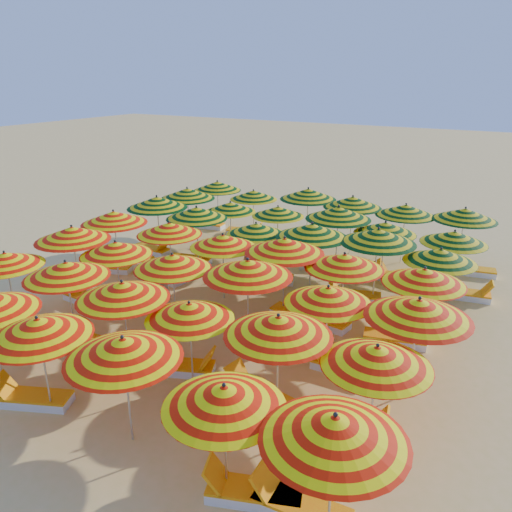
% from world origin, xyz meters
% --- Properties ---
extents(ground, '(120.00, 120.00, 0.00)m').
position_xyz_m(ground, '(0.00, 0.00, 0.00)').
color(ground, '#EDB769').
rests_on(ground, ground).
extents(umbrella_2, '(2.74, 2.74, 2.39)m').
position_xyz_m(umbrella_2, '(-1.16, -6.80, 2.11)').
color(umbrella_2, silver).
rests_on(umbrella_2, ground).
extents(umbrella_3, '(2.63, 2.63, 2.45)m').
position_xyz_m(umbrella_3, '(1.07, -6.60, 2.16)').
color(umbrella_3, silver).
rests_on(umbrella_3, ground).
extents(umbrella_4, '(2.86, 2.86, 2.30)m').
position_xyz_m(umbrella_4, '(3.50, -6.76, 2.02)').
color(umbrella_4, silver).
rests_on(umbrella_4, ground).
extents(umbrella_5, '(2.36, 2.36, 2.46)m').
position_xyz_m(umbrella_5, '(5.47, -6.77, 2.16)').
color(umbrella_5, silver).
rests_on(umbrella_5, ground).
extents(umbrella_6, '(2.51, 2.51, 2.31)m').
position_xyz_m(umbrella_6, '(-5.69, -4.40, 2.03)').
color(umbrella_6, silver).
rests_on(umbrella_6, ground).
extents(umbrella_7, '(2.46, 2.46, 2.45)m').
position_xyz_m(umbrella_7, '(-3.21, -4.29, 2.15)').
color(umbrella_7, silver).
rests_on(umbrella_7, ground).
extents(umbrella_8, '(2.45, 2.45, 2.44)m').
position_xyz_m(umbrella_8, '(-0.90, -4.56, 2.15)').
color(umbrella_8, silver).
rests_on(umbrella_8, ground).
extents(umbrella_9, '(2.61, 2.61, 2.23)m').
position_xyz_m(umbrella_9, '(0.97, -4.35, 1.96)').
color(umbrella_9, silver).
rests_on(umbrella_9, ground).
extents(umbrella_10, '(2.61, 2.61, 2.48)m').
position_xyz_m(umbrella_10, '(3.28, -4.34, 2.18)').
color(umbrella_10, silver).
rests_on(umbrella_10, ground).
extents(umbrella_11, '(2.45, 2.45, 2.32)m').
position_xyz_m(umbrella_11, '(5.37, -4.27, 2.05)').
color(umbrella_11, silver).
rests_on(umbrella_11, ground).
extents(umbrella_12, '(2.79, 2.79, 2.57)m').
position_xyz_m(umbrella_12, '(-5.35, -2.18, 2.26)').
color(umbrella_12, silver).
rests_on(umbrella_12, ground).
extents(umbrella_13, '(2.65, 2.65, 2.36)m').
position_xyz_m(umbrella_13, '(-3.46, -2.18, 2.08)').
color(umbrella_13, silver).
rests_on(umbrella_13, ground).
extents(umbrella_14, '(2.26, 2.26, 2.37)m').
position_xyz_m(umbrella_14, '(-1.19, -2.26, 2.09)').
color(umbrella_14, silver).
rests_on(umbrella_14, ground).
extents(umbrella_15, '(3.21, 3.21, 2.58)m').
position_xyz_m(umbrella_15, '(1.18, -2.03, 2.27)').
color(umbrella_15, silver).
rests_on(umbrella_15, ground).
extents(umbrella_16, '(2.63, 2.63, 2.32)m').
position_xyz_m(umbrella_16, '(3.50, -2.09, 2.04)').
color(umbrella_16, silver).
rests_on(umbrella_16, ground).
extents(umbrella_17, '(2.70, 2.70, 2.55)m').
position_xyz_m(umbrella_17, '(5.68, -2.19, 2.24)').
color(umbrella_17, silver).
rests_on(umbrella_17, ground).
extents(umbrella_18, '(2.80, 2.80, 2.53)m').
position_xyz_m(umbrella_18, '(-5.67, -0.00, 2.23)').
color(umbrella_18, silver).
rests_on(umbrella_18, ground).
extents(umbrella_19, '(2.54, 2.54, 2.40)m').
position_xyz_m(umbrella_19, '(-3.27, 0.19, 2.11)').
color(umbrella_19, silver).
rests_on(umbrella_19, ground).
extents(umbrella_20, '(2.54, 2.54, 2.31)m').
position_xyz_m(umbrella_20, '(-1.05, 0.16, 2.03)').
color(umbrella_20, silver).
rests_on(umbrella_20, ground).
extents(umbrella_21, '(3.16, 3.16, 2.58)m').
position_xyz_m(umbrella_21, '(1.20, 0.13, 2.27)').
color(umbrella_21, silver).
rests_on(umbrella_21, ground).
extents(umbrella_22, '(3.00, 3.00, 2.41)m').
position_xyz_m(umbrella_22, '(3.11, 0.11, 2.12)').
color(umbrella_22, silver).
rests_on(umbrella_22, ground).
extents(umbrella_23, '(2.62, 2.62, 2.36)m').
position_xyz_m(umbrella_23, '(5.31, 0.21, 2.08)').
color(umbrella_23, silver).
rests_on(umbrella_23, ground).
extents(umbrella_24, '(2.62, 2.62, 2.57)m').
position_xyz_m(umbrella_24, '(-5.66, 2.40, 2.27)').
color(umbrella_24, silver).
rests_on(umbrella_24, ground).
extents(umbrella_25, '(3.00, 3.00, 2.48)m').
position_xyz_m(umbrella_25, '(-3.51, 2.13, 2.18)').
color(umbrella_25, silver).
rests_on(umbrella_25, ground).
extents(umbrella_26, '(2.45, 2.45, 2.24)m').
position_xyz_m(umbrella_26, '(-0.88, 2.06, 1.97)').
color(umbrella_26, silver).
rests_on(umbrella_26, ground).
extents(umbrella_27, '(2.88, 2.88, 2.56)m').
position_xyz_m(umbrella_27, '(1.29, 1.98, 2.26)').
color(umbrella_27, silver).
rests_on(umbrella_27, ground).
extents(umbrella_28, '(3.15, 3.15, 2.59)m').
position_xyz_m(umbrella_28, '(3.40, 2.40, 2.28)').
color(umbrella_28, silver).
rests_on(umbrella_28, ground).
extents(umbrella_29, '(2.75, 2.75, 2.30)m').
position_xyz_m(umbrella_29, '(5.36, 2.23, 2.03)').
color(umbrella_29, silver).
rests_on(umbrella_29, ground).
extents(umbrella_30, '(2.98, 2.98, 2.54)m').
position_xyz_m(umbrella_30, '(-5.64, 4.38, 2.23)').
color(umbrella_30, silver).
rests_on(umbrella_30, ground).
extents(umbrella_31, '(2.80, 2.80, 2.23)m').
position_xyz_m(umbrella_31, '(-3.32, 4.21, 1.96)').
color(umbrella_31, silver).
rests_on(umbrella_31, ground).
extents(umbrella_32, '(2.37, 2.37, 2.23)m').
position_xyz_m(umbrella_32, '(-1.29, 4.57, 1.96)').
color(umbrella_32, silver).
rests_on(umbrella_32, ground).
extents(umbrella_33, '(3.17, 3.17, 2.60)m').
position_xyz_m(umbrella_33, '(1.31, 4.38, 2.29)').
color(umbrella_33, silver).
rests_on(umbrella_33, ground).
extents(umbrella_34, '(2.62, 2.62, 2.32)m').
position_xyz_m(umbrella_34, '(3.14, 4.18, 2.04)').
color(umbrella_34, silver).
rests_on(umbrella_34, ground).
extents(umbrella_35, '(2.59, 2.59, 2.32)m').
position_xyz_m(umbrella_35, '(5.43, 4.25, 2.04)').
color(umbrella_35, silver).
rests_on(umbrella_35, ground).
extents(umbrella_36, '(2.94, 2.94, 2.39)m').
position_xyz_m(umbrella_36, '(-5.69, 6.80, 2.10)').
color(umbrella_36, silver).
rests_on(umbrella_36, ground).
extents(umbrella_37, '(2.84, 2.84, 2.26)m').
position_xyz_m(umbrella_37, '(-3.51, 6.46, 1.99)').
color(umbrella_37, silver).
rests_on(umbrella_37, ground).
extents(umbrella_38, '(2.80, 2.80, 2.58)m').
position_xyz_m(umbrella_38, '(-0.96, 6.74, 2.27)').
color(umbrella_38, silver).
rests_on(umbrella_38, ground).
extents(umbrella_39, '(2.71, 2.71, 2.52)m').
position_xyz_m(umbrella_39, '(1.12, 6.51, 2.22)').
color(umbrella_39, silver).
rests_on(umbrella_39, ground).
extents(umbrella_40, '(2.44, 2.44, 2.45)m').
position_xyz_m(umbrella_40, '(3.27, 6.52, 2.16)').
color(umbrella_40, silver).
rests_on(umbrella_40, ground).
extents(umbrella_41, '(2.41, 2.41, 2.51)m').
position_xyz_m(umbrella_41, '(5.38, 6.81, 2.21)').
color(umbrella_41, silver).
rests_on(umbrella_41, ground).
extents(lounger_0, '(1.82, 1.20, 0.69)m').
position_xyz_m(lounger_0, '(-1.76, -6.84, 0.15)').
color(lounger_0, white).
rests_on(lounger_0, ground).
extents(lounger_1, '(1.83, 1.12, 0.69)m').
position_xyz_m(lounger_1, '(4.00, -6.72, 0.15)').
color(lounger_1, white).
rests_on(lounger_1, ground).
extents(lounger_2, '(1.76, 0.67, 0.69)m').
position_xyz_m(lounger_2, '(4.87, -6.61, 0.15)').
color(lounger_2, white).
rests_on(lounger_2, ground).
extents(lounger_3, '(1.74, 0.61, 0.69)m').
position_xyz_m(lounger_3, '(-2.70, -4.36, 0.15)').
color(lounger_3, white).
rests_on(lounger_3, ground).
extents(lounger_4, '(1.82, 1.19, 0.69)m').
position_xyz_m(lounger_4, '(0.46, -4.10, 0.15)').
color(lounger_4, white).
rests_on(lounger_4, ground).
extents(lounger_5, '(1.81, 0.87, 0.69)m').
position_xyz_m(lounger_5, '(2.68, -4.14, 0.15)').
color(lounger_5, white).
rests_on(lounger_5, ground).
extents(lounger_6, '(1.81, 0.91, 0.69)m').
position_xyz_m(lounger_6, '(4.87, -4.20, 0.15)').
color(lounger_6, white).
rests_on(lounger_6, ground).
extents(lounger_7, '(1.77, 0.69, 0.69)m').
position_xyz_m(lounger_7, '(-4.85, -2.40, 0.15)').
color(lounger_7, white).
rests_on(lounger_7, ground).
extents(lounger_8, '(1.82, 1.03, 0.69)m').
position_xyz_m(lounger_8, '(-3.96, -1.95, 0.15)').
color(lounger_8, white).
rests_on(lounger_8, ground).
extents(lounger_9, '(1.75, 0.63, 0.69)m').
position_xyz_m(lounger_9, '(4.00, -2.06, 0.15)').
color(lounger_9, white).
rests_on(lounger_9, ground).
extents(lounger_10, '(1.83, 1.16, 0.69)m').
position_xyz_m(lounger_10, '(-6.26, 0.01, 0.15)').
color(lounger_10, white).
rests_on(lounger_10, ground).
extents(lounger_11, '(1.80, 0.83, 0.69)m').
position_xyz_m(lounger_11, '(-3.87, 0.39, 0.15)').
color(lounger_11, white).
rests_on(lounger_11, ground).
extents(lounger_12, '(1.78, 0.76, 0.69)m').
position_xyz_m(lounger_12, '(1.80, 0.00, 0.15)').
color(lounger_12, white).
rests_on(lounger_12, ground).
extents(lounger_13, '(1.80, 0.85, 0.69)m').
position_xyz_m(lounger_13, '(2.51, 0.05, 0.15)').
color(lounger_13, white).
rests_on(lounger_13, ground).
extents(lounger_14, '(1.82, 0.95, 0.69)m').
position_xyz_m(lounger_14, '(4.81, 0.02, 0.15)').
color(lounger_14, white).
rests_on(lounger_14, ground).
extents(lounger_15, '(1.75, 0.64, 0.69)m').
position_xyz_m(lounger_15, '(-6.16, 2.44, 0.15)').
color(lounger_15, white).
rests_on(lounger_15, ground).
extents(lounger_16, '(1.81, 0.92, 0.69)m').
position_xyz_m(lounger_16, '(-4.01, 2.29, 0.15)').
color(lounger_16, white).
rests_on(lounger_16, ground).
extents(lounger_17, '(1.82, 1.18, 0.69)m').
position_xyz_m(lounger_17, '(-0.38, 2.10, 0.15)').
color(lounger_17, white).
rests_on(lounger_17, ground).
extents(lounger_18, '(1.83, 1.04, 0.69)m').
position_xyz_m(lounger_18, '(2.80, 2.18, 0.15)').
color(lounger_18, white).
rests_on(lounger_18, ground).
extents(lounger_19, '(1.81, 0.92, 0.69)m').
position_xyz_m(lounger_19, '(-3.82, 4.23, 0.15)').
color(lounger_19, white).
rests_on(lounger_19, ground).
extents(lounger_20, '(1.82, 1.20, 0.69)m').
position_xyz_m(lounger_20, '(0.72, 4.30, 0.15)').
color(lounger_20, white).
rests_on(lounger_20, ground).
extents(lounger_21, '(1.81, 0.88, 0.69)m').
position_xyz_m(lounger_21, '(3.65, 4.39, 0.15)').
color(lounger_21, white).
rests_on(lounger_21, ground).
extents(lounger_22, '(1.80, 0.86, 0.69)m').
position_xyz_m(lounger_22, '(6.03, 4.17, 0.15)').
color(lounger_22, white).
rests_on(lounger_22, ground).
extents(lounger_23, '(1.79, 0.78, 0.69)m').
position_xyz_m(lounger_23, '(-6.19, 6.66, 0.15)').
color(lounger_23, white).
rests_on(lounger_23, ground).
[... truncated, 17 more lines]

